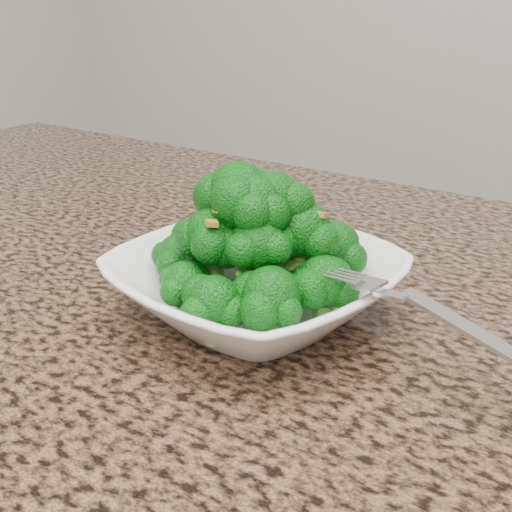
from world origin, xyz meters
The scene contains 5 objects.
granite_counter centered at (0.00, 0.30, 0.89)m, with size 1.64×1.04×0.03m, color brown.
bowl centered at (-0.04, 0.42, 0.92)m, with size 0.20×0.20×0.05m, color white.
broccoli_pile centered at (-0.04, 0.42, 0.99)m, with size 0.18×0.18×0.08m, color #0B640E, non-canonical shape.
garlic_topping centered at (-0.04, 0.42, 1.03)m, with size 0.11×0.11×0.01m, color #BD8C2E, non-canonical shape.
fork centered at (0.08, 0.40, 0.96)m, with size 0.17×0.03×0.01m, color silver, non-canonical shape.
Camera 1 is at (0.21, 0.06, 1.13)m, focal length 45.00 mm.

